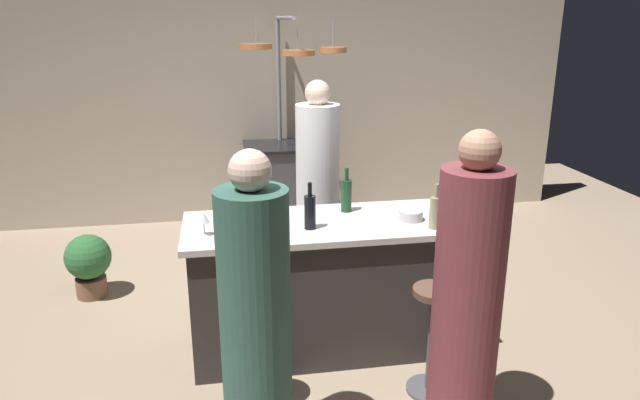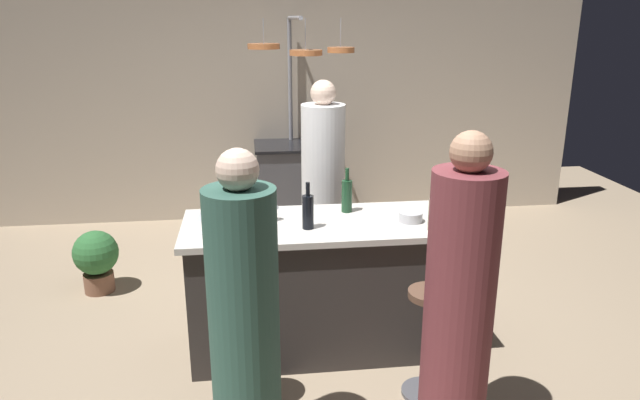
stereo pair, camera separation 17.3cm
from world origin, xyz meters
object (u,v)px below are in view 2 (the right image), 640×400
(wine_glass_near_left_guest, at_px, (274,205))
(mixing_bowl_wooden, at_px, (254,226))
(guest_right, at_px, (459,306))
(mixing_bowl_steel, at_px, (411,217))
(wine_bottle_white, at_px, (434,214))
(wine_bottle_dark, at_px, (308,211))
(bar_stool_left, at_px, (239,351))
(pepper_mill, at_px, (220,206))
(guest_left, at_px, (244,325))
(potted_plant, at_px, (96,258))
(chef, at_px, (323,190))
(wine_glass_near_right_guest, at_px, (202,217))
(wine_bottle_green, at_px, (347,195))
(stove_range, at_px, (293,185))
(bar_stool_right, at_px, (428,338))

(wine_glass_near_left_guest, relative_size, mixing_bowl_wooden, 0.81)
(guest_right, bearing_deg, mixing_bowl_steel, 90.21)
(wine_bottle_white, bearing_deg, guest_right, -97.15)
(mixing_bowl_wooden, bearing_deg, wine_bottle_dark, 3.97)
(wine_glass_near_left_guest, bearing_deg, bar_stool_left, -109.46)
(wine_glass_near_left_guest, bearing_deg, pepper_mill, 176.38)
(guest_left, relative_size, pepper_mill, 7.69)
(bar_stool_left, relative_size, pepper_mill, 3.24)
(potted_plant, relative_size, pepper_mill, 2.48)
(chef, distance_m, mixing_bowl_wooden, 1.36)
(bar_stool_left, height_order, mixing_bowl_steel, mixing_bowl_steel)
(mixing_bowl_steel, bearing_deg, wine_glass_near_right_guest, -177.82)
(guest_right, relative_size, mixing_bowl_steel, 10.83)
(chef, relative_size, wine_bottle_green, 5.57)
(mixing_bowl_steel, bearing_deg, wine_bottle_green, 146.57)
(stove_range, xyz_separation_m, wine_bottle_dark, (-0.11, -2.56, 0.57))
(wine_bottle_white, distance_m, wine_glass_near_right_guest, 1.42)
(potted_plant, relative_size, wine_bottle_white, 1.82)
(chef, distance_m, wine_bottle_green, 0.94)
(wine_bottle_green, bearing_deg, potted_plant, 155.61)
(guest_left, relative_size, bar_stool_right, 2.37)
(wine_bottle_green, bearing_deg, chef, 92.75)
(chef, distance_m, guest_right, 2.11)
(wine_glass_near_right_guest, bearing_deg, chef, 53.34)
(chef, xyz_separation_m, wine_bottle_dark, (-0.25, -1.20, 0.23))
(chef, bearing_deg, bar_stool_left, -112.17)
(wine_bottle_green, height_order, mixing_bowl_steel, wine_bottle_green)
(bar_stool_right, distance_m, wine_bottle_green, 1.09)
(bar_stool_left, relative_size, bar_stool_right, 1.00)
(bar_stool_right, bearing_deg, pepper_mill, 149.12)
(wine_glass_near_right_guest, height_order, mixing_bowl_steel, wine_glass_near_right_guest)
(stove_range, height_order, guest_right, guest_right)
(pepper_mill, bearing_deg, wine_glass_near_right_guest, -116.06)
(bar_stool_left, bearing_deg, guest_left, -83.04)
(stove_range, bearing_deg, chef, -84.03)
(guest_right, relative_size, potted_plant, 3.20)
(bar_stool_right, xyz_separation_m, wine_glass_near_right_guest, (-1.29, 0.51, 0.63))
(guest_left, bearing_deg, stove_range, 81.59)
(wine_bottle_white, bearing_deg, bar_stool_right, -107.28)
(wine_glass_near_right_guest, bearing_deg, wine_bottle_white, -4.94)
(chef, bearing_deg, guest_left, -107.36)
(stove_range, bearing_deg, wine_bottle_white, -76.25)
(chef, relative_size, wine_bottle_white, 5.90)
(bar_stool_right, xyz_separation_m, pepper_mill, (-1.19, 0.71, 0.63))
(potted_plant, xyz_separation_m, wine_glass_near_left_guest, (1.41, -0.98, 0.71))
(wine_bottle_white, height_order, mixing_bowl_wooden, wine_bottle_white)
(potted_plant, xyz_separation_m, wine_bottle_white, (2.38, -1.28, 0.71))
(wine_bottle_white, height_order, wine_glass_near_left_guest, wine_bottle_white)
(guest_left, distance_m, wine_glass_near_right_guest, 0.95)
(mixing_bowl_wooden, bearing_deg, mixing_bowl_steel, 3.87)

